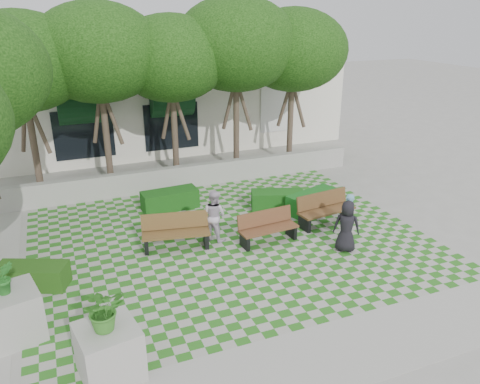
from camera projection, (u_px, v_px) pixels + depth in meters
name	position (u px, v px, depth m)	size (l,w,h in m)	color
ground	(243.00, 255.00, 13.90)	(90.00, 90.00, 0.00)	gray
lawn	(231.00, 241.00, 14.76)	(12.00, 12.00, 0.00)	#2B721E
sidewalk_south	(329.00, 356.00, 9.85)	(16.00, 2.00, 0.01)	#9E9B93
retaining_wall	(185.00, 176.00, 19.08)	(15.00, 0.36, 0.90)	#9E9B93
bench_east	(325.00, 210.00, 15.77)	(2.11, 0.93, 1.07)	#53361C
bench_mid	(268.00, 228.00, 14.55)	(1.92, 0.77, 0.99)	brown
bench_west	(176.00, 232.00, 14.17)	(2.12, 1.04, 1.07)	brown
hedge_east	(313.00, 202.00, 16.82)	(2.02, 0.81, 0.71)	#154F1A
hedge_midright	(278.00, 200.00, 17.04)	(1.89, 0.76, 0.66)	#144A13
hedge_midleft	(170.00, 200.00, 17.01)	(2.01, 0.80, 0.70)	#144712
hedge_west	(32.00, 276.00, 12.23)	(1.80, 0.72, 0.63)	#1F4913
planter_front	(108.00, 342.00, 9.07)	(1.30, 1.30, 2.00)	#9E9B93
planter_back	(12.00, 313.00, 10.22)	(1.38, 1.38, 1.91)	#9E9B93
person_blue	(347.00, 216.00, 14.70)	(0.55, 0.36, 1.50)	#6DA3C6
person_dark	(347.00, 226.00, 13.90)	(0.78, 0.51, 1.60)	black
person_white	(214.00, 215.00, 14.58)	(0.80, 0.63, 1.65)	silver
tree_row	(131.00, 59.00, 16.48)	(17.70, 13.40, 7.41)	#47382B
building	(160.00, 94.00, 25.44)	(18.00, 8.92, 5.15)	white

